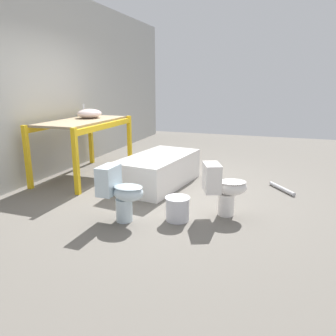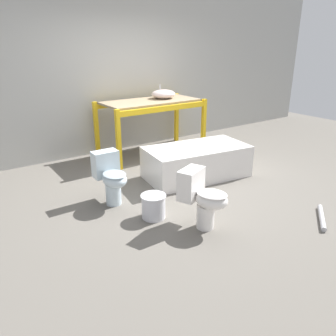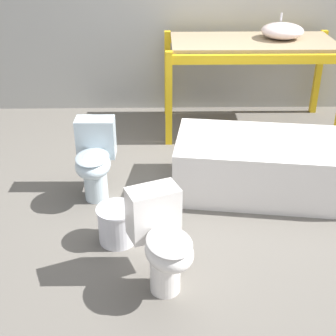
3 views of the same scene
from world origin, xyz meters
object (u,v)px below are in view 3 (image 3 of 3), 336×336
at_px(bathtub_main, 267,162).
at_px(sink_basin, 282,31).
at_px(toilet_far, 95,158).
at_px(toilet_near, 162,240).
at_px(bucket_white, 117,224).

bearing_deg(bathtub_main, sink_basin, 83.41).
bearing_deg(toilet_far, toilet_near, -62.56).
bearing_deg(toilet_far, bucket_white, -69.53).
relative_size(sink_basin, bucket_white, 1.50).
bearing_deg(toilet_near, toilet_far, 94.19).
height_order(bathtub_main, toilet_near, toilet_near).
height_order(bathtub_main, bucket_white, bathtub_main).
distance_m(sink_basin, toilet_far, 2.50).
xyz_separation_m(sink_basin, toilet_far, (-1.85, -1.53, -0.70)).
xyz_separation_m(sink_basin, toilet_near, (-1.29, -2.65, -0.70)).
bearing_deg(bathtub_main, toilet_near, -119.21).
xyz_separation_m(sink_basin, bucket_white, (-1.62, -2.16, -0.92)).
distance_m(sink_basin, bathtub_main, 1.70).
relative_size(bathtub_main, toilet_near, 2.49).
xyz_separation_m(toilet_far, bucket_white, (0.23, -0.64, -0.22)).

